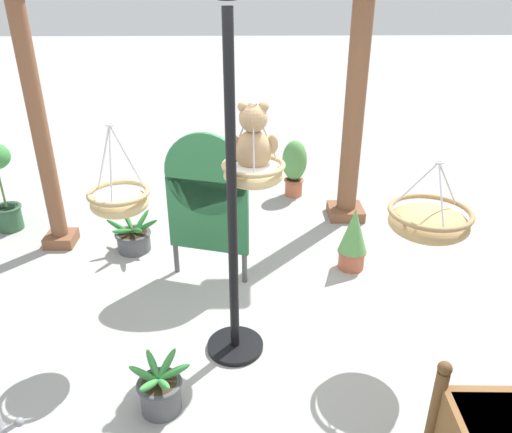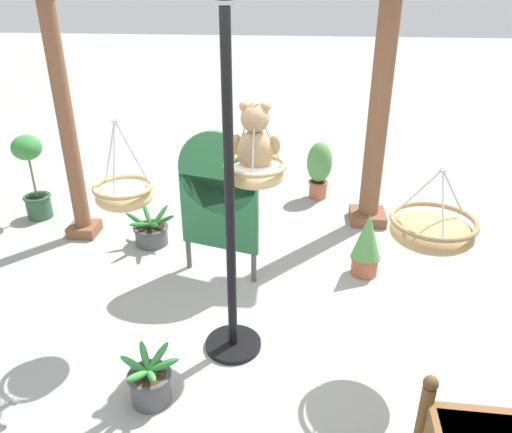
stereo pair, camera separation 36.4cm
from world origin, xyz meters
TOP-DOWN VIEW (x-y plane):
  - ground_plane at (0.00, 0.00)m, footprint 40.00×40.00m
  - display_pole_central at (-0.18, -0.09)m, footprint 0.44×0.44m
  - hanging_basket_with_teddy at (-0.03, 0.16)m, footprint 0.46×0.46m
  - teddy_bear at (-0.03, 0.18)m, footprint 0.35×0.31m
  - hanging_basket_left_high at (-0.99, 0.10)m, footprint 0.44×0.44m
  - hanging_basket_right_low at (1.20, -0.07)m, footprint 0.58×0.58m
  - greenhouse_pillar_left at (1.11, 2.23)m, footprint 0.43×0.43m
  - greenhouse_pillar_right at (-2.09, 1.62)m, footprint 0.32×0.32m
  - potted_plant_fern_front at (0.96, 1.08)m, footprint 0.29×0.29m
  - potted_plant_bushy_green at (0.54, 2.87)m, footprint 0.32×0.32m
  - potted_plant_conical_shrub at (-2.79, 1.98)m, footprint 0.33×0.33m
  - potted_plant_trailing_ivy at (-1.28, 1.47)m, footprint 0.55×0.56m
  - potted_plant_broad_leaf at (-0.67, -0.69)m, footprint 0.43×0.42m
  - display_sign_board at (-0.44, 0.94)m, footprint 0.75×0.25m

SIDE VIEW (x-z plane):
  - ground_plane at x=0.00m, z-range 0.00..0.00m
  - potted_plant_trailing_ivy at x=-1.28m, z-range -0.05..0.34m
  - potted_plant_broad_leaf at x=-0.67m, z-range -0.03..0.35m
  - potted_plant_fern_front at x=0.96m, z-range 0.00..0.65m
  - potted_plant_bushy_green at x=0.54m, z-range 0.04..0.78m
  - potted_plant_conical_shrub at x=-2.79m, z-range 0.03..1.05m
  - display_pole_central at x=-0.18m, z-range -0.47..2.08m
  - display_sign_board at x=-0.44m, z-range 0.12..1.56m
  - hanging_basket_right_low at x=1.20m, z-range 0.82..1.38m
  - hanging_basket_left_high at x=-0.99m, z-range 0.87..1.54m
  - greenhouse_pillar_right at x=-2.09m, z-range -0.05..2.63m
  - hanging_basket_with_teddy at x=-0.03m, z-range 1.09..1.69m
  - greenhouse_pillar_left at x=1.11m, z-range -0.05..2.90m
  - teddy_bear at x=-0.03m, z-range 1.35..1.86m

